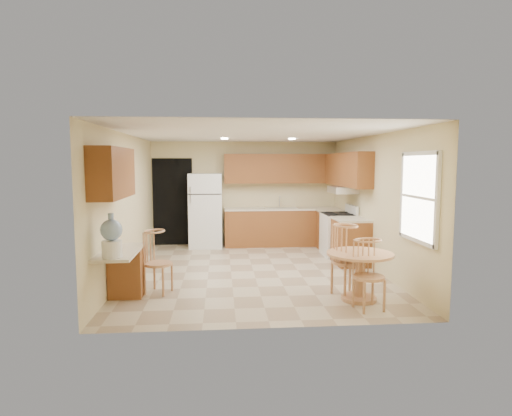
{
  "coord_description": "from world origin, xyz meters",
  "views": [
    {
      "loc": [
        -0.59,
        -7.7,
        1.98
      ],
      "look_at": [
        0.07,
        0.3,
        1.14
      ],
      "focal_mm": 30.0,
      "sensor_mm": 36.0,
      "label": 1
    }
  ],
  "objects": [
    {
      "name": "desk_pedestal",
      "position": [
        -2.0,
        -1.32,
        0.36
      ],
      "size": [
        0.48,
        0.42,
        0.72
      ],
      "primitive_type": "cube",
      "color": "brown",
      "rests_on": "floor"
    },
    {
      "name": "refrigerator",
      "position": [
        -0.95,
        2.4,
        0.87
      ],
      "size": [
        0.77,
        0.75,
        1.74
      ],
      "color": "white",
      "rests_on": "floor"
    },
    {
      "name": "sink",
      "position": [
        0.85,
        2.45,
        0.91
      ],
      "size": [
        0.78,
        0.44,
        0.01
      ],
      "primitive_type": "cube",
      "color": "silver",
      "rests_on": "counter_back"
    },
    {
      "name": "counter_right_a",
      "position": [
        1.95,
        1.85,
        0.89
      ],
      "size": [
        0.63,
        0.59,
        0.04
      ],
      "primitive_type": "cube",
      "color": "beige",
      "rests_on": "base_cab_right_a"
    },
    {
      "name": "desk_top",
      "position": [
        -2.0,
        -1.7,
        0.75
      ],
      "size": [
        0.5,
        1.2,
        0.04
      ],
      "primitive_type": "cube",
      "color": "beige",
      "rests_on": "desk_pedestal"
    },
    {
      "name": "base_cab_right_a",
      "position": [
        1.95,
        1.85,
        0.43
      ],
      "size": [
        0.6,
        0.59,
        0.87
      ],
      "primitive_type": "cube",
      "color": "brown",
      "rests_on": "floor"
    },
    {
      "name": "wall_left",
      "position": [
        -2.25,
        0.0,
        1.25
      ],
      "size": [
        0.02,
        5.5,
        2.5
      ],
      "primitive_type": "cube",
      "color": "#C9BD87",
      "rests_on": "floor"
    },
    {
      "name": "window",
      "position": [
        2.23,
        -1.85,
        1.5
      ],
      "size": [
        0.06,
        1.12,
        1.3
      ],
      "color": "white",
      "rests_on": "wall_right"
    },
    {
      "name": "base_cab_back",
      "position": [
        0.88,
        2.45,
        0.43
      ],
      "size": [
        2.75,
        0.6,
        0.87
      ],
      "primitive_type": "cube",
      "color": "brown",
      "rests_on": "floor"
    },
    {
      "name": "doorway",
      "position": [
        -1.75,
        2.73,
        1.05
      ],
      "size": [
        0.9,
        0.02,
        2.1
      ],
      "primitive_type": "cube",
      "color": "black",
      "rests_on": "floor"
    },
    {
      "name": "counter_back",
      "position": [
        0.88,
        2.45,
        0.89
      ],
      "size": [
        2.75,
        0.63,
        0.04
      ],
      "primitive_type": "cube",
      "color": "beige",
      "rests_on": "base_cab_back"
    },
    {
      "name": "floor",
      "position": [
        0.0,
        0.0,
        0.0
      ],
      "size": [
        5.5,
        5.5,
        0.0
      ],
      "primitive_type": "plane",
      "color": "tan",
      "rests_on": "ground"
    },
    {
      "name": "wall_front",
      "position": [
        0.0,
        -2.75,
        1.25
      ],
      "size": [
        4.5,
        0.02,
        2.5
      ],
      "primitive_type": "cube",
      "color": "#C9BD87",
      "rests_on": "floor"
    },
    {
      "name": "ceiling",
      "position": [
        0.0,
        0.0,
        2.5
      ],
      "size": [
        4.5,
        5.5,
        0.02
      ],
      "primitive_type": "cube",
      "color": "white",
      "rests_on": "wall_back"
    },
    {
      "name": "wall_back",
      "position": [
        0.0,
        2.75,
        1.25
      ],
      "size": [
        4.5,
        0.02,
        2.5
      ],
      "primitive_type": "cube",
      "color": "#C9BD87",
      "rests_on": "floor"
    },
    {
      "name": "water_crock",
      "position": [
        -2.0,
        -2.12,
        1.03
      ],
      "size": [
        0.28,
        0.28,
        0.57
      ],
      "color": "white",
      "rests_on": "desk_top"
    },
    {
      "name": "counter_right_b",
      "position": [
        1.95,
        0.4,
        0.89
      ],
      "size": [
        0.63,
        0.8,
        0.04
      ],
      "primitive_type": "cube",
      "color": "beige",
      "rests_on": "base_cab_right_b"
    },
    {
      "name": "base_cab_right_b",
      "position": [
        1.95,
        0.4,
        0.43
      ],
      "size": [
        0.6,
        0.8,
        0.87
      ],
      "primitive_type": "cube",
      "color": "brown",
      "rests_on": "floor"
    },
    {
      "name": "upper_cab_right",
      "position": [
        2.08,
        1.21,
        1.85
      ],
      "size": [
        0.33,
        2.42,
        0.7
      ],
      "primitive_type": "cube",
      "color": "brown",
      "rests_on": "wall_right"
    },
    {
      "name": "chair_table_b",
      "position": [
        1.4,
        -2.29,
        0.58
      ],
      "size": [
        0.42,
        0.43,
        0.95
      ],
      "rotation": [
        0.0,
        0.0,
        3.33
      ],
      "color": "tan",
      "rests_on": "floor"
    },
    {
      "name": "can_light_b",
      "position": [
        0.9,
        1.2,
        2.48
      ],
      "size": [
        0.14,
        0.14,
        0.02
      ],
      "primitive_type": "cylinder",
      "color": "white",
      "rests_on": "ceiling"
    },
    {
      "name": "dining_table",
      "position": [
        1.4,
        -1.8,
        0.46
      ],
      "size": [
        0.95,
        0.95,
        0.7
      ],
      "rotation": [
        0.0,
        0.0,
        0.14
      ],
      "color": "tan",
      "rests_on": "floor"
    },
    {
      "name": "chair_table_a",
      "position": [
        1.3,
        -1.65,
        0.65
      ],
      "size": [
        0.47,
        0.61,
        1.06
      ],
      "rotation": [
        0.0,
        0.0,
        -1.24
      ],
      "color": "tan",
      "rests_on": "floor"
    },
    {
      "name": "wall_right",
      "position": [
        2.25,
        0.0,
        1.25
      ],
      "size": [
        0.02,
        5.5,
        2.5
      ],
      "primitive_type": "cube",
      "color": "#C9BD87",
      "rests_on": "floor"
    },
    {
      "name": "range_hood",
      "position": [
        2.0,
        1.18,
        1.42
      ],
      "size": [
        0.5,
        0.76,
        0.14
      ],
      "primitive_type": "cube",
      "color": "silver",
      "rests_on": "upper_cab_right"
    },
    {
      "name": "upper_cab_left",
      "position": [
        -2.08,
        -1.6,
        1.85
      ],
      "size": [
        0.33,
        1.4,
        0.7
      ],
      "primitive_type": "cube",
      "color": "brown",
      "rests_on": "wall_left"
    },
    {
      "name": "can_light_a",
      "position": [
        -0.5,
        1.2,
        2.48
      ],
      "size": [
        0.14,
        0.14,
        0.02
      ],
      "primitive_type": "cylinder",
      "color": "white",
      "rests_on": "ceiling"
    },
    {
      "name": "stove",
      "position": [
        1.92,
        1.18,
        0.47
      ],
      "size": [
        0.65,
        0.76,
        1.09
      ],
      "color": "white",
      "rests_on": "floor"
    },
    {
      "name": "upper_cab_back",
      "position": [
        0.88,
        2.58,
        1.85
      ],
      "size": [
        2.75,
        0.33,
        0.7
      ],
      "primitive_type": "cube",
      "color": "brown",
      "rests_on": "wall_back"
    },
    {
      "name": "chair_desk",
      "position": [
        -1.55,
        -1.29,
        0.58
      ],
      "size": [
        0.42,
        0.55,
        0.95
      ],
      "rotation": [
        0.0,
        0.0,
        -1.91
      ],
      "color": "tan",
      "rests_on": "floor"
    }
  ]
}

